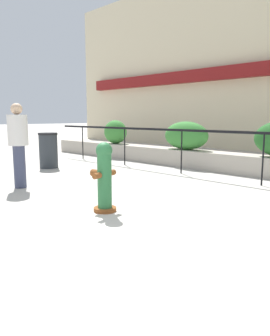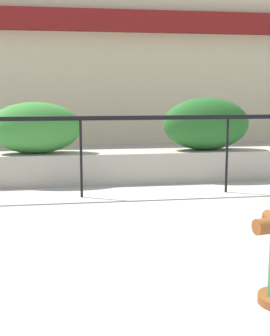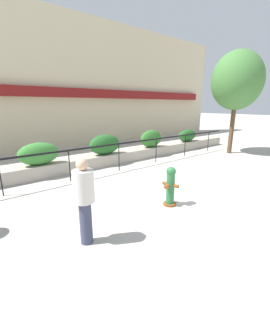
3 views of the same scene
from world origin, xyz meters
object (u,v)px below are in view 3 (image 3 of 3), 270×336
hedge_bush_2 (105,145)px  street_tree (237,81)px  hedge_bush_3 (151,139)px  hedge_bush_4 (187,135)px  pedestrian (84,196)px  fire_hydrant (170,186)px  hedge_bush_1 (39,154)px

hedge_bush_2 → street_tree: (6.86, -2.20, 2.90)m
hedge_bush_3 → hedge_bush_4: 3.00m
hedge_bush_2 → street_tree: street_tree is taller
hedge_bush_4 → pedestrian: 10.50m
hedge_bush_3 → street_tree: bearing=-28.6°
hedge_bush_2 → fire_hydrant: (-0.91, -4.72, -0.39)m
hedge_bush_3 → hedge_bush_2: bearing=180.0°
hedge_bush_1 → hedge_bush_4: 8.67m
hedge_bush_1 → hedge_bush_2: 2.84m
hedge_bush_4 → fire_hydrant: bearing=-145.0°
hedge_bush_1 → pedestrian: (-0.64, -4.85, 0.08)m
street_tree → pedestrian: bearing=-165.6°
hedge_bush_2 → hedge_bush_4: (5.82, 0.00, -0.09)m
pedestrian → fire_hydrant: bearing=2.9°
hedge_bush_2 → fire_hydrant: bearing=-100.9°
pedestrian → hedge_bush_4: bearing=27.5°
hedge_bush_4 → pedestrian: pedestrian is taller
hedge_bush_2 → pedestrian: size_ratio=0.86×
hedge_bush_1 → street_tree: (9.71, -2.20, 2.93)m
hedge_bush_3 → pedestrian: (-6.31, -4.85, 0.04)m
hedge_bush_1 → fire_hydrant: (1.93, -4.72, -0.36)m
hedge_bush_4 → street_tree: bearing=-64.8°
hedge_bush_2 → pedestrian: 5.97m
hedge_bush_1 → hedge_bush_4: size_ratio=1.00×
street_tree → pedestrian: (-10.35, -2.65, -2.86)m
fire_hydrant → pedestrian: (-2.58, -0.13, 0.44)m
hedge_bush_2 → hedge_bush_1: bearing=180.0°
hedge_bush_4 → hedge_bush_1: bearing=180.0°
hedge_bush_3 → street_tree: 5.44m
fire_hydrant → hedge_bush_3: bearing=51.7°
hedge_bush_1 → fire_hydrant: bearing=-67.7°
street_tree → hedge_bush_4: bearing=115.2°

